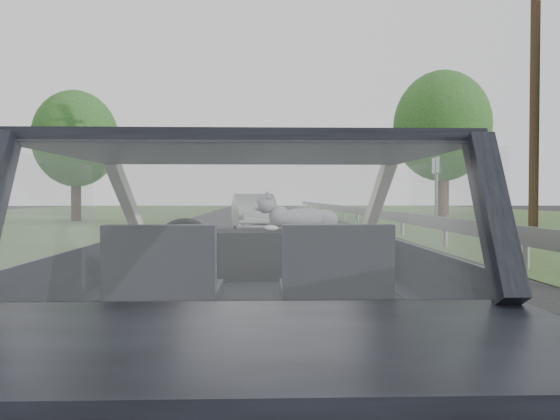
{
  "coord_description": "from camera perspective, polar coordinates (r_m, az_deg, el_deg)",
  "views": [
    {
      "loc": [
        0.06,
        -2.85,
        1.22
      ],
      "look_at": [
        0.17,
        0.59,
        1.13
      ],
      "focal_mm": 35.0,
      "sensor_mm": 36.0,
      "label": 1
    }
  ],
  "objects": [
    {
      "name": "driver_seat",
      "position": [
        2.62,
        -11.99,
        -6.0
      ],
      "size": [
        0.5,
        0.72,
        0.42
      ],
      "primitive_type": "cube",
      "color": "black",
      "rests_on": "subject_car"
    },
    {
      "name": "highway_sign",
      "position": [
        21.31,
        16.01,
        1.74
      ],
      "size": [
        0.15,
        1.09,
        2.72
      ],
      "primitive_type": "cube",
      "rotation": [
        0.0,
        0.0,
        -0.04
      ],
      "color": "#195E27",
      "rests_on": "ground"
    },
    {
      "name": "cat",
      "position": [
        3.47,
        2.6,
        -0.82
      ],
      "size": [
        0.57,
        0.22,
        0.25
      ],
      "primitive_type": "ellipsoid",
      "rotation": [
        0.0,
        0.0,
        0.09
      ],
      "color": "#A1A1A2",
      "rests_on": "dashboard"
    },
    {
      "name": "tree_6",
      "position": [
        28.87,
        -20.56,
        5.13
      ],
      "size": [
        5.43,
        5.43,
        6.27
      ],
      "primitive_type": null,
      "rotation": [
        0.0,
        0.0,
        -0.4
      ],
      "color": "#255216",
      "rests_on": "ground"
    },
    {
      "name": "subject_car",
      "position": [
        2.89,
        -3.03,
        -8.38
      ],
      "size": [
        1.8,
        4.0,
        1.45
      ],
      "primitive_type": "cube",
      "color": "black",
      "rests_on": "ground"
    },
    {
      "name": "tree_2",
      "position": [
        28.66,
        16.56,
        6.23
      ],
      "size": [
        6.31,
        6.31,
        7.3
      ],
      "primitive_type": null,
      "rotation": [
        0.0,
        0.0,
        -0.4
      ],
      "color": "#255216",
      "rests_on": "ground"
    },
    {
      "name": "other_car",
      "position": [
        19.43,
        -2.72,
        -0.23
      ],
      "size": [
        2.06,
        4.17,
        1.32
      ],
      "primitive_type": "imported",
      "rotation": [
        0.0,
        0.0,
        0.12
      ],
      "color": "#B1B1B1",
      "rests_on": "ground"
    },
    {
      "name": "utility_pole",
      "position": [
        18.88,
        25.07,
        11.11
      ],
      "size": [
        0.34,
        0.34,
        8.88
      ],
      "primitive_type": "cylinder",
      "rotation": [
        0.0,
        0.0,
        0.2
      ],
      "color": "brown",
      "rests_on": "ground"
    },
    {
      "name": "dashboard",
      "position": [
        3.49,
        -2.82,
        -4.61
      ],
      "size": [
        1.58,
        0.45,
        0.3
      ],
      "primitive_type": "cube",
      "color": "black",
      "rests_on": "subject_car"
    },
    {
      "name": "tree_3",
      "position": [
        38.7,
        16.88,
        6.39
      ],
      "size": [
        7.58,
        7.58,
        9.22
      ],
      "primitive_type": null,
      "rotation": [
        0.0,
        0.0,
        0.29
      ],
      "color": "#255216",
      "rests_on": "ground"
    },
    {
      "name": "passenger_seat",
      "position": [
        2.6,
        5.72,
        -6.03
      ],
      "size": [
        0.5,
        0.72,
        0.42
      ],
      "primitive_type": "cube",
      "color": "black",
      "rests_on": "subject_car"
    },
    {
      "name": "guardrail",
      "position": [
        13.54,
        16.42,
        -1.34
      ],
      "size": [
        0.05,
        90.0,
        0.32
      ],
      "primitive_type": "cube",
      "color": "gray",
      "rests_on": "ground"
    },
    {
      "name": "steering_wheel",
      "position": [
        3.22,
        -10.05,
        -3.89
      ],
      "size": [
        0.36,
        0.36,
        0.04
      ],
      "primitive_type": "torus",
      "color": "black",
      "rests_on": "dashboard"
    }
  ]
}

